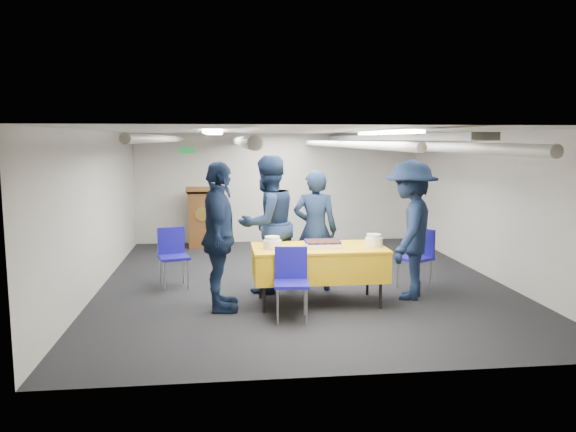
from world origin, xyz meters
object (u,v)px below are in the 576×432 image
object	(u,v)px
serving_table	(319,262)
chair_near	(291,276)
sailor_a	(315,230)
sailor_d	(410,230)
chair_right	(418,252)
chair_left	(173,251)
sheet_cake	(323,244)
podium	(203,217)
sailor_c	(219,237)
sailor_b	(268,224)

from	to	relation	value
serving_table	chair_near	size ratio (longest dim) A/B	2.01
sailor_a	sailor_d	bearing A→B (deg)	167.96
chair_near	sailor_a	xyz separation A→B (m)	(0.51, 1.31, 0.34)
chair_near	chair_right	xyz separation A→B (m)	(2.03, 1.21, 0.00)
serving_table	chair_left	world-z (taller)	chair_left
serving_table	chair_left	distance (m)	2.31
sailor_a	sailor_d	distance (m)	1.35
sheet_cake	sailor_d	distance (m)	1.25
sheet_cake	sailor_a	world-z (taller)	sailor_a
serving_table	chair_right	size ratio (longest dim) A/B	2.01
serving_table	podium	size ratio (longest dim) A/B	1.40
serving_table	sailor_d	distance (m)	1.35
podium	sailor_c	xyz separation A→B (m)	(0.36, -4.37, 0.34)
serving_table	sailor_c	size ratio (longest dim) A/B	0.92
chair_near	sailor_c	xyz separation A→B (m)	(-0.86, 0.42, 0.42)
serving_table	chair_near	distance (m)	0.72
chair_left	sailor_c	world-z (taller)	sailor_c
serving_table	sailor_a	size ratio (longest dim) A/B	1.00
sheet_cake	chair_near	size ratio (longest dim) A/B	0.54
chair_right	sailor_b	distance (m)	2.26
sailor_b	sheet_cake	bearing A→B (deg)	100.10
sheet_cake	chair_right	world-z (taller)	chair_right
sheet_cake	chair_near	distance (m)	0.80
sailor_b	sailor_c	world-z (taller)	sailor_b
chair_left	sailor_b	xyz separation A→B (m)	(1.38, -0.44, 0.44)
sailor_c	sailor_d	xyz separation A→B (m)	(2.59, 0.29, -0.00)
chair_near	sailor_c	distance (m)	1.05
sailor_a	sailor_c	size ratio (longest dim) A/B	0.92
chair_near	sailor_a	distance (m)	1.44
sailor_b	serving_table	bearing A→B (deg)	97.85
sheet_cake	sailor_b	size ratio (longest dim) A/B	0.24
sailor_d	sailor_a	bearing A→B (deg)	-87.98
sailor_a	serving_table	bearing A→B (deg)	98.60
sailor_b	sailor_d	world-z (taller)	sailor_b
chair_near	serving_table	bearing A→B (deg)	52.59
chair_near	sailor_b	bearing A→B (deg)	98.05
chair_left	sailor_b	bearing A→B (deg)	-17.65
chair_near	chair_left	size ratio (longest dim) A/B	1.00
chair_near	sailor_a	size ratio (longest dim) A/B	0.50
chair_right	sailor_a	distance (m)	1.56
sailor_b	podium	bearing A→B (deg)	-106.61
serving_table	chair_right	distance (m)	1.72
sailor_a	sailor_d	size ratio (longest dim) A/B	0.92
serving_table	sailor_c	world-z (taller)	sailor_c
chair_right	sailor_d	world-z (taller)	sailor_d
serving_table	chair_near	world-z (taller)	chair_near
sheet_cake	sailor_b	distance (m)	0.99
chair_right	sailor_a	xyz separation A→B (m)	(-1.52, 0.10, 0.34)
sheet_cake	sailor_a	size ratio (longest dim) A/B	0.27
chair_left	sailor_c	bearing A→B (deg)	-61.71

